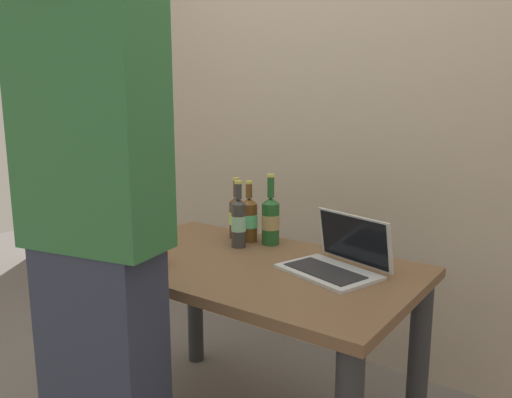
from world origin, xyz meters
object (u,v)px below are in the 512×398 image
object	(u,v)px
beer_bottle_dark	(236,216)
laptop	(337,260)
person_figure	(96,236)
coffee_mug	(154,252)
beer_bottle_green	(249,219)
beer_bottle_amber	(271,219)
beer_bottle_brown	(239,221)

from	to	relation	value
beer_bottle_dark	laptop	bearing A→B (deg)	-14.89
laptop	person_figure	bearing A→B (deg)	-119.64
beer_bottle_dark	coffee_mug	bearing A→B (deg)	-92.31
laptop	beer_bottle_green	size ratio (longest dim) A/B	1.51
beer_bottle_green	beer_bottle_dark	size ratio (longest dim) A/B	0.98
laptop	person_figure	xyz separation A→B (m)	(-0.41, -0.72, 0.18)
beer_bottle_green	beer_bottle_dark	xyz separation A→B (m)	(-0.08, 0.01, -0.00)
beer_bottle_dark	coffee_mug	size ratio (longest dim) A/B	2.27
beer_bottle_green	beer_bottle_dark	bearing A→B (deg)	171.01
beer_bottle_amber	beer_bottle_green	bearing A→B (deg)	-172.45
beer_bottle_brown	beer_bottle_green	distance (m)	0.10
beer_bottle_brown	beer_bottle_amber	world-z (taller)	beer_bottle_amber
laptop	beer_bottle_brown	distance (m)	0.49
laptop	beer_bottle_green	bearing A→B (deg)	164.20
beer_bottle_brown	coffee_mug	bearing A→B (deg)	-107.60
laptop	beer_bottle_brown	world-z (taller)	beer_bottle_brown
laptop	beer_bottle_green	xyz separation A→B (m)	(-0.50, 0.14, 0.06)
beer_bottle_brown	beer_bottle_green	world-z (taller)	beer_bottle_brown
person_figure	coffee_mug	bearing A→B (deg)	116.06
person_figure	beer_bottle_green	bearing A→B (deg)	96.02
coffee_mug	beer_bottle_amber	bearing A→B (deg)	67.17
beer_bottle_amber	person_figure	bearing A→B (deg)	-90.93
beer_bottle_brown	beer_bottle_dark	size ratio (longest dim) A/B	1.03
person_figure	coffee_mug	size ratio (longest dim) A/B	15.18
person_figure	beer_bottle_brown	bearing A→B (deg)	95.43
beer_bottle_amber	person_figure	size ratio (longest dim) A/B	0.17
beer_bottle_brown	beer_bottle_green	size ratio (longest dim) A/B	1.06
beer_bottle_amber	coffee_mug	distance (m)	0.53
laptop	beer_bottle_brown	bearing A→B (deg)	175.06
beer_bottle_dark	beer_bottle_green	bearing A→B (deg)	-8.99
laptop	person_figure	distance (m)	0.84
beer_bottle_brown	beer_bottle_dark	bearing A→B (deg)	131.18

